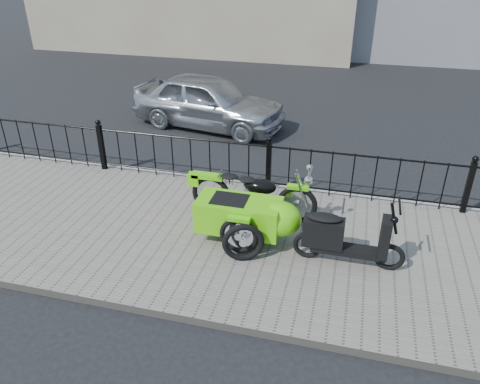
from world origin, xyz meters
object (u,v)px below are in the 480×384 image
(sedan_car, at_px, (209,101))
(scooter, at_px, (341,238))
(motorcycle_sidecar, at_px, (252,211))
(spare_tire, at_px, (243,243))

(sedan_car, bearing_deg, scooter, -134.66)
(scooter, distance_m, sedan_car, 6.50)
(motorcycle_sidecar, bearing_deg, sedan_car, 115.18)
(motorcycle_sidecar, xyz_separation_m, scooter, (1.41, -0.33, -0.05))
(spare_tire, bearing_deg, motorcycle_sidecar, 91.77)
(spare_tire, distance_m, sedan_car, 6.10)
(scooter, bearing_deg, sedan_car, 125.23)
(spare_tire, bearing_deg, sedan_car, 112.76)
(scooter, distance_m, spare_tire, 1.43)
(sedan_car, bearing_deg, motorcycle_sidecar, -144.72)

